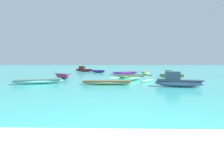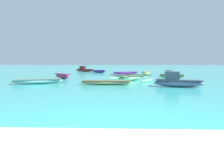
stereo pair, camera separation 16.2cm
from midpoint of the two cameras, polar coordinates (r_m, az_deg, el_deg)
name	(u,v)px [view 1 (the left image)]	position (r m, az deg, el deg)	size (l,w,h in m)	color
moored_boat_0	(146,73)	(23.74, 10.91, 0.58)	(1.90, 3.32, 0.37)	tan
moored_boat_1	(107,82)	(12.31, -1.99, -2.52)	(3.66, 0.63, 0.31)	tan
moored_boat_2	(171,75)	(18.84, 18.53, -0.21)	(2.55, 1.28, 0.77)	#8BA473
moored_boat_3	(39,81)	(14.03, -23.14, -1.93)	(3.61, 2.09, 0.36)	#85CEC4
moored_boat_4	(178,81)	(11.94, 20.36, -2.15)	(3.10, 1.34, 0.98)	slate
moored_boat_5	(125,73)	(24.35, 4.21, 0.62)	(3.79, 2.16, 0.29)	#B833D9
moored_boat_6	(98,71)	(27.25, -4.62, 1.07)	(2.43, 1.66, 0.39)	#3E2193
moored_boat_7	(84,70)	(30.90, -9.31, 1.59)	(3.67, 2.38, 0.95)	maroon
moored_boat_8	(63,76)	(17.83, -16.09, -0.41)	(2.08, 2.01, 0.47)	#AA3C76
moored_boat_9	(131,78)	(15.29, 5.78, -1.05)	(3.98, 3.72, 0.50)	#80DF99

